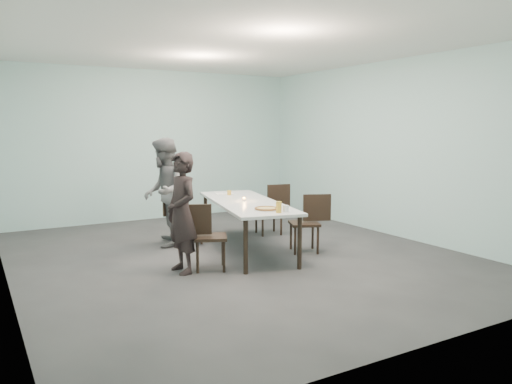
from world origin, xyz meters
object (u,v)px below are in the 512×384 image
chair_near_left (204,232)px  chair_far_right (273,206)px  tealight (244,200)px  amber_tumbler (229,193)px  side_plate (264,207)px  water_tumbler (286,209)px  diner_far (164,192)px  pizza (266,209)px  table (246,205)px  diner_near (182,213)px  chair_far_left (183,213)px  beer_glass (279,207)px  chair_near_right (310,219)px

chair_near_left → chair_far_right: size_ratio=1.00×
tealight → amber_tumbler: 0.75m
chair_far_right → side_plate: chair_far_right is taller
chair_near_left → water_tumbler: size_ratio=9.67×
side_plate → water_tumbler: 0.45m
diner_far → side_plate: 1.80m
water_tumbler → diner_far: bearing=115.6°
pizza → tealight: size_ratio=6.07×
table → amber_tumbler: amber_tumbler is taller
chair_far_right → water_tumbler: bearing=73.4°
diner_near → diner_far: (0.31, 1.53, 0.07)m
chair_far_left → pizza: size_ratio=2.56×
chair_far_right → diner_near: size_ratio=0.56×
diner_near → amber_tumbler: (1.39, 1.39, 0.01)m
amber_tumbler → water_tumbler: bearing=-93.5°
water_tumbler → tealight: size_ratio=1.61×
table → chair_near_left: (-0.99, -0.65, -0.19)m
chair_near_left → beer_glass: (0.87, -0.46, 0.32)m
chair_far_left → diner_far: bearing=175.6°
diner_far → water_tumbler: diner_far is taller
chair_far_left → diner_far: (-0.29, 0.04, 0.35)m
table → tealight: (-0.02, 0.02, 0.08)m
diner_near → beer_glass: bearing=62.9°
table → pizza: 0.87m
table → water_tumbler: (-0.01, -1.10, 0.10)m
side_plate → chair_near_right: bearing=6.0°
chair_near_left → tealight: size_ratio=15.54×
table → amber_tumbler: size_ratio=34.16×
water_tumbler → chair_near_left: bearing=155.0°
chair_far_right → table: bearing=49.9°
table → diner_near: 1.43m
chair_near_left → pizza: bearing=10.1°
beer_glass → amber_tumbler: bearing=83.1°
water_tumbler → amber_tumbler: size_ratio=1.12×
diner_near → beer_glass: 1.26m
chair_far_right → beer_glass: beer_glass is taller
chair_near_right → chair_far_right: same height
table → chair_near_right: 0.98m
chair_far_right → pizza: size_ratio=2.56×
table → pizza: (-0.16, -0.85, 0.08)m
beer_glass → tealight: size_ratio=2.68×
side_plate → tealight: size_ratio=3.21×
side_plate → amber_tumbler: size_ratio=2.25×
diner_near → diner_far: 1.56m
diner_far → pizza: bearing=48.5°
chair_near_right → pizza: size_ratio=2.56×
diner_far → tealight: 1.30m
chair_near_left → amber_tumbler: (1.09, 1.41, 0.29)m
water_tumbler → tealight: water_tumbler is taller
beer_glass → chair_far_right: bearing=60.0°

